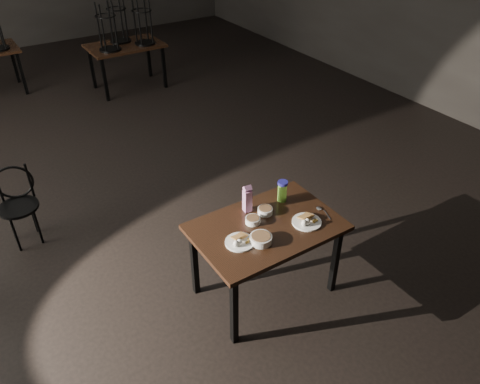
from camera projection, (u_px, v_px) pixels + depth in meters
main_table at (266, 233)px, 3.86m from camera, size 1.20×0.80×0.75m
plate_left at (240, 241)px, 3.63m from camera, size 0.23×0.23×0.08m
plate_right at (307, 221)px, 3.83m from camera, size 0.24×0.24×0.08m
bowl_near at (253, 220)px, 3.83m from camera, size 0.12×0.12×0.05m
bowl_far at (265, 210)px, 3.94m from camera, size 0.13×0.13×0.05m
bowl_big at (261, 239)px, 3.63m from camera, size 0.17×0.17×0.06m
juice_carton at (247, 199)px, 3.92m from camera, size 0.07×0.07×0.26m
water_bottle at (282, 191)px, 4.05m from camera, size 0.09×0.09×0.19m
spoon at (320, 209)px, 3.99m from camera, size 0.06×0.21×0.01m
bentwood_chair at (17, 200)px, 4.58m from camera, size 0.41×0.40×0.80m
bg_table_right at (125, 43)px, 7.70m from camera, size 1.20×0.80×1.48m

